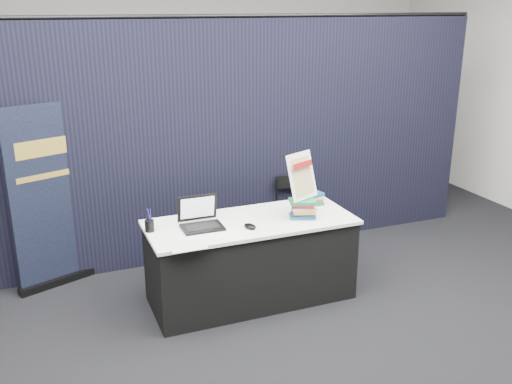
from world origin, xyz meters
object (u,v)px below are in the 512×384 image
Objects in this scene: display_table at (251,260)px; pullup_banner at (49,208)px; book_stack_tall at (303,209)px; book_stack_short at (311,198)px; laptop at (201,220)px; info_sign at (302,177)px; stacking_chair at (297,211)px.

pullup_banner reaches higher than display_table.
display_table is at bearing 167.01° from book_stack_tall.
book_stack_tall reaches higher than display_table.
display_table is 8.43× the size of book_stack_short.
info_sign is (0.89, -0.09, 0.31)m from laptop.
book_stack_short is at bearing 50.83° from book_stack_tall.
book_stack_tall is 0.15× the size of pullup_banner.
pullup_banner reaches higher than stacking_chair.
display_table is 1.05× the size of pullup_banner.
laptop is 0.43× the size of stacking_chair.
laptop is 0.20× the size of pullup_banner.
info_sign is 1.16m from stacking_chair.
display_table is 4.32× the size of info_sign.
book_stack_tall is 1.17× the size of book_stack_short.
info_sign reaches higher than display_table.
stacking_chair is (0.39, 0.87, -0.67)m from info_sign.
info_sign is at bearing -4.99° from laptop.
pullup_banner is (-2.05, 1.05, -0.07)m from book_stack_tall.
book_stack_short is at bearing -39.45° from pullup_banner.
book_stack_short is 2.41m from pullup_banner.
info_sign is at bearing -47.35° from pullup_banner.
book_stack_tall is 0.31× the size of stacking_chair.
stacking_chair is at bearing 41.94° from info_sign.
info_sign reaches higher than laptop.
stacking_chair is (0.39, 0.90, -0.38)m from book_stack_tall.
stacking_chair is (2.44, -0.15, -0.31)m from pullup_banner.
book_stack_tall is (0.45, -0.10, 0.46)m from display_table.
book_stack_tall is at bearing -6.93° from laptop.
info_sign is at bearing -9.22° from display_table.
laptop is 0.94m from info_sign.
book_stack_short is at bearing -95.09° from stacking_chair.
pullup_banner is (-1.16, 0.93, -0.05)m from laptop.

